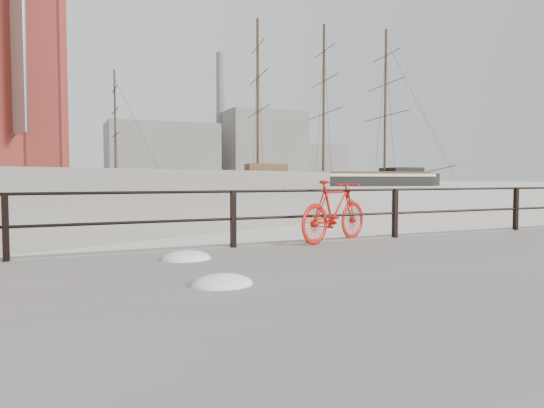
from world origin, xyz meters
name	(u,v)px	position (x,y,z in m)	size (l,w,h in m)	color
ground	(509,244)	(0.00, 0.00, 0.00)	(400.00, 400.00, 0.00)	white
guardrail	(516,209)	(0.00, -0.15, 0.85)	(28.00, 0.10, 1.00)	black
bicycle	(335,211)	(-5.00, -0.25, 0.94)	(1.94, 0.29, 1.17)	red
barque_black	(323,186)	(41.13, 79.38, 0.00)	(61.32, 20.07, 34.61)	black
schooner_mid	(75,188)	(-6.80, 80.34, 0.00)	(29.77, 12.60, 21.34)	silver
industrial_west	(162,154)	(20.00, 140.00, 9.00)	(32.00, 18.00, 18.00)	gray
industrial_mid	(262,148)	(55.00, 145.00, 12.00)	(26.00, 20.00, 24.00)	gray
industrial_east	(313,164)	(78.00, 150.00, 7.00)	(20.00, 16.00, 14.00)	gray
smokestack	(221,118)	(42.00, 150.00, 22.00)	(2.80, 2.80, 44.00)	gray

